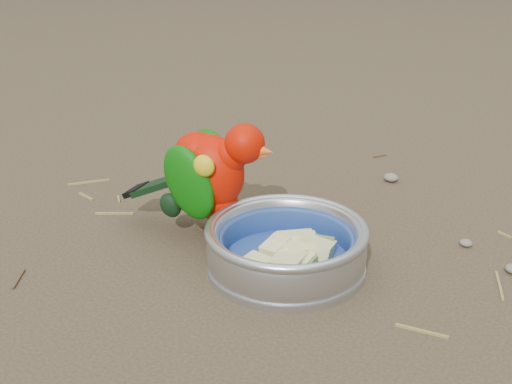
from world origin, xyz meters
The scene contains 6 objects.
ground centered at (0.00, 0.00, 0.00)m, with size 60.00×60.00×0.00m, color #443626.
food_bowl centered at (-0.03, -0.02, 0.01)m, with size 0.20×0.20×0.02m, color #B2B2BA.
bowl_wall centered at (-0.03, -0.02, 0.04)m, with size 0.20×0.20×0.04m, color #B2B2BA, non-canonical shape.
fruit_wedges centered at (-0.03, -0.02, 0.03)m, with size 0.12×0.12×0.03m, color beige, non-canonical shape.
lory_parrot centered at (-0.16, 0.00, 0.08)m, with size 0.10×0.20×0.16m, color #C21000, non-canonical shape.
ground_debris centered at (-0.04, 0.01, 0.00)m, with size 0.90×0.80×0.01m, color olive, non-canonical shape.
Camera 1 is at (0.37, -0.70, 0.45)m, focal length 50.00 mm.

